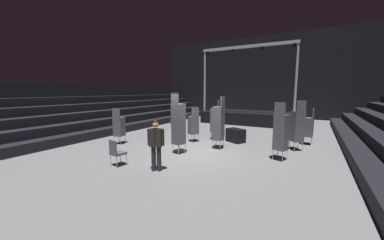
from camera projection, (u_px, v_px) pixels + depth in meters
The scene contains 16 objects.
ground_plane at pixel (189, 154), 9.21m from camera, with size 22.00×30.00×0.10m, color slate.
arena_end_wall at pixel (264, 77), 21.62m from camera, with size 22.00×0.30×8.00m, color black.
bleacher_bank_left at pixel (84, 107), 13.93m from camera, with size 5.25×24.00×3.15m.
stage_riser at pixel (249, 116), 17.50m from camera, with size 7.26×3.14×5.91m.
man_with_tie at pixel (156, 143), 7.05m from camera, with size 0.56×0.37×1.69m.
chair_stack_front_left at pixel (215, 120), 11.76m from camera, with size 0.54×0.54×2.14m.
chair_stack_front_right at pixel (281, 132), 8.14m from camera, with size 0.56×0.56×2.22m.
chair_stack_mid_left at pixel (298, 126), 9.48m from camera, with size 0.61×0.61×2.22m.
chair_stack_mid_right at pixel (119, 126), 10.71m from camera, with size 0.53×0.53×1.79m.
chair_stack_mid_centre at pixel (308, 127), 10.55m from camera, with size 0.48×0.48×1.79m.
chair_stack_rear_left at pixel (174, 115), 13.93m from camera, with size 0.62×0.62×2.22m.
chair_stack_rear_right at pixel (193, 124), 11.18m from camera, with size 0.60×0.60×1.79m.
chair_stack_rear_centre at pixel (178, 123), 9.03m from camera, with size 0.53×0.53×2.56m.
chair_stack_aisle_left at pixel (218, 123), 9.78m from camera, with size 0.45×0.45×2.39m.
equipment_road_case at pixel (236, 135), 11.16m from camera, with size 0.90×0.60×0.69m, color black.
loose_chair_near_man at pixel (116, 151), 7.57m from camera, with size 0.51×0.51×0.95m.
Camera 1 is at (4.50, -7.71, 2.63)m, focal length 20.24 mm.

